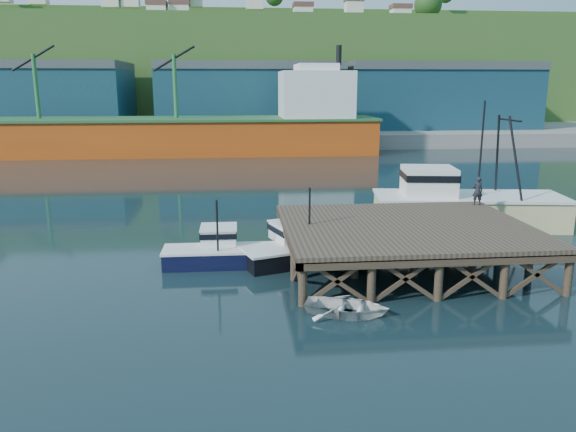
{
  "coord_description": "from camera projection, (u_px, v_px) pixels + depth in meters",
  "views": [
    {
      "loc": [
        -2.91,
        -26.05,
        8.83
      ],
      "look_at": [
        -0.14,
        2.0,
        2.21
      ],
      "focal_mm": 35.0,
      "sensor_mm": 36.0,
      "label": 1
    }
  ],
  "objects": [
    {
      "name": "ground",
      "position": [
        295.0,
        269.0,
        27.54
      ],
      "size": [
        300.0,
        300.0,
        0.0
      ],
      "primitive_type": "plane",
      "color": "black",
      "rests_on": "ground"
    },
    {
      "name": "dinghy",
      "position": [
        347.0,
        307.0,
        21.97
      ],
      "size": [
        3.93,
        3.37,
        0.69
      ],
      "primitive_type": "imported",
      "rotation": [
        0.0,
        0.0,
        1.22
      ],
      "color": "white",
      "rests_on": "ground"
    },
    {
      "name": "boat_black",
      "position": [
        301.0,
        247.0,
        28.71
      ],
      "size": [
        6.81,
        5.65,
        3.95
      ],
      "rotation": [
        0.0,
        0.0,
        0.33
      ],
      "color": "black",
      "rests_on": "ground"
    },
    {
      "name": "warehouse_mid",
      "position": [
        250.0,
        99.0,
        89.02
      ],
      "size": [
        28.0,
        16.0,
        9.0
      ],
      "primitive_type": "cube",
      "color": "#194253",
      "rests_on": "far_quay"
    },
    {
      "name": "boat_navy",
      "position": [
        219.0,
        250.0,
        28.19
      ],
      "size": [
        5.52,
        2.94,
        3.44
      ],
      "rotation": [
        0.0,
        0.0,
        -0.01
      ],
      "color": "black",
      "rests_on": "ground"
    },
    {
      "name": "hillside",
      "position": [
        244.0,
        74.0,
        121.9
      ],
      "size": [
        220.0,
        50.0,
        22.0
      ],
      "primitive_type": "cube",
      "color": "#2D511E",
      "rests_on": "ground"
    },
    {
      "name": "trawler",
      "position": [
        465.0,
        201.0,
        35.48
      ],
      "size": [
        12.23,
        5.8,
        7.87
      ],
      "rotation": [
        0.0,
        0.0,
        -0.14
      ],
      "color": "beige",
      "rests_on": "ground"
    },
    {
      "name": "wharf",
      "position": [
        407.0,
        229.0,
        27.44
      ],
      "size": [
        12.0,
        10.0,
        2.62
      ],
      "color": "brown",
      "rests_on": "ground"
    },
    {
      "name": "far_quay",
      "position": [
        249.0,
        132.0,
        95.12
      ],
      "size": [
        160.0,
        40.0,
        2.0
      ],
      "primitive_type": "cube",
      "color": "gray",
      "rests_on": "ground"
    },
    {
      "name": "cargo_ship",
      "position": [
        189.0,
        128.0,
        72.47
      ],
      "size": [
        55.5,
        10.0,
        13.75
      ],
      "color": "#C54A12",
      "rests_on": "ground"
    },
    {
      "name": "warehouse_right",
      "position": [
        433.0,
        99.0,
        91.89
      ],
      "size": [
        30.0,
        16.0,
        9.0
      ],
      "primitive_type": "cube",
      "color": "#194253",
      "rests_on": "far_quay"
    },
    {
      "name": "dockworker",
      "position": [
        478.0,
        191.0,
        31.85
      ],
      "size": [
        0.64,
        0.46,
        1.63
      ],
      "primitive_type": "imported",
      "rotation": [
        0.0,
        0.0,
        3.02
      ],
      "color": "black",
      "rests_on": "wharf"
    },
    {
      "name": "warehouse_left",
      "position": [
        21.0,
        100.0,
        85.67
      ],
      "size": [
        32.0,
        16.0,
        9.0
      ],
      "primitive_type": "cube",
      "color": "#194253",
      "rests_on": "far_quay"
    }
  ]
}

